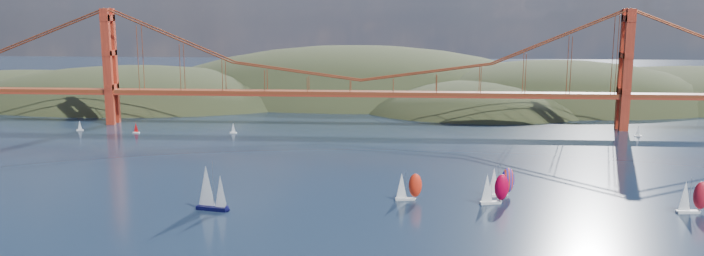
% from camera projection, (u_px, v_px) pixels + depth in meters
% --- Properties ---
extents(headlands, '(725.00, 225.00, 96.00)m').
position_uv_depth(headlands, '(443.00, 119.00, 419.33)').
color(headlands, black).
rests_on(headlands, ground).
extents(bridge, '(552.00, 12.00, 55.00)m').
position_uv_depth(bridge, '(357.00, 58.00, 318.07)').
color(bridge, maroon).
rests_on(bridge, ground).
extents(sloop_navy, '(9.47, 6.08, 14.12)m').
position_uv_depth(sloop_navy, '(211.00, 188.00, 191.01)').
color(sloop_navy, black).
rests_on(sloop_navy, ground).
extents(racer_0, '(8.01, 3.80, 9.03)m').
position_uv_depth(racer_0, '(408.00, 186.00, 201.08)').
color(racer_0, silver).
rests_on(racer_0, ground).
extents(racer_1, '(8.74, 4.92, 9.79)m').
position_uv_depth(racer_1, '(494.00, 188.00, 197.31)').
color(racer_1, silver).
rests_on(racer_1, ground).
extents(racer_2, '(8.95, 4.21, 10.10)m').
position_uv_depth(racer_2, '(693.00, 196.00, 188.44)').
color(racer_2, white).
rests_on(racer_2, ground).
extents(racer_rwb, '(8.71, 4.98, 9.76)m').
position_uv_depth(racer_rwb, '(500.00, 181.00, 205.17)').
color(racer_rwb, white).
rests_on(racer_rwb, ground).
extents(distant_boat_1, '(3.00, 2.00, 4.70)m').
position_uv_depth(distant_boat_1, '(80.00, 126.00, 312.45)').
color(distant_boat_1, silver).
rests_on(distant_boat_1, ground).
extents(distant_boat_2, '(3.00, 2.00, 4.70)m').
position_uv_depth(distant_boat_2, '(136.00, 128.00, 306.64)').
color(distant_boat_2, silver).
rests_on(distant_boat_2, ground).
extents(distant_boat_3, '(3.00, 2.00, 4.70)m').
position_uv_depth(distant_boat_3, '(233.00, 128.00, 306.07)').
color(distant_boat_3, silver).
rests_on(distant_boat_3, ground).
extents(distant_boat_4, '(3.00, 2.00, 4.70)m').
position_uv_depth(distant_boat_4, '(638.00, 131.00, 298.77)').
color(distant_boat_4, silver).
rests_on(distant_boat_4, ground).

